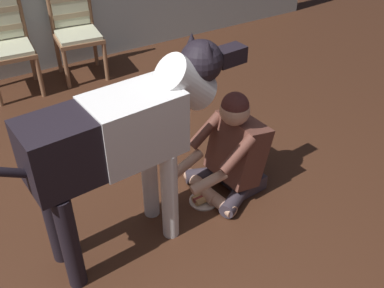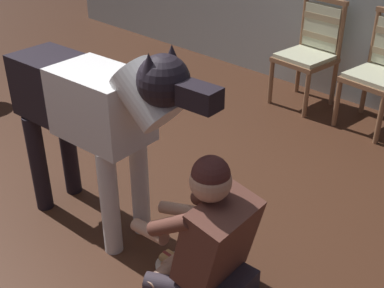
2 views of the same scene
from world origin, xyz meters
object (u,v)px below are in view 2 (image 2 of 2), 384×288
Objects in this scene: dining_chair_left_of_pair at (312,47)px; dining_chair_right_of_pair at (384,66)px; large_dog at (94,108)px; hot_dog_on_plate at (174,262)px; person_sitting_on_floor at (209,238)px.

dining_chair_left_of_pair is 1.00× the size of dining_chair_right_of_pair.
dining_chair_right_of_pair is at bearing -0.02° from dining_chair_left_of_pair.
hot_dog_on_plate is (0.58, 0.05, -0.80)m from large_dog.
dining_chair_right_of_pair is at bearing 77.82° from large_dog.
dining_chair_left_of_pair is at bearing 111.70° from person_sitting_on_floor.
large_dog reaches higher than dining_chair_left_of_pair.
hot_dog_on_plate is at bearing -73.58° from dining_chair_left_of_pair.
person_sitting_on_floor is at bearing 4.70° from large_dog.
large_dog is at bearing -175.30° from person_sitting_on_floor.
dining_chair_right_of_pair is 0.60× the size of large_dog.
large_dog reaches higher than hot_dog_on_plate.
dining_chair_right_of_pair is 4.57× the size of hot_dog_on_plate.
large_dog reaches higher than person_sitting_on_floor.
dining_chair_left_of_pair and dining_chair_right_of_pair have the same top height.
hot_dog_on_plate is at bearing -175.30° from person_sitting_on_floor.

